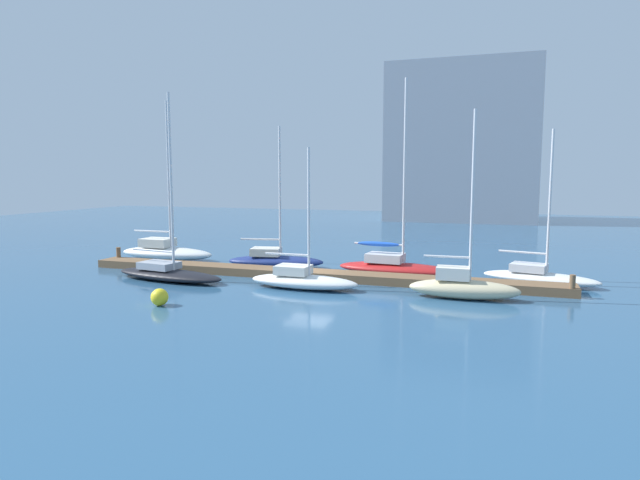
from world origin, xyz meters
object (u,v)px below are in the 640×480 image
object	(u,v)px
sailboat_6	(539,276)
mooring_buoy_yellow	(160,297)
sailboat_0	(166,251)
sailboat_2	(275,259)
sailboat_1	(168,272)
sailboat_5	(463,286)
sailboat_4	(395,266)
sailboat_3	(302,279)
harbor_building_distant	(462,144)

from	to	relation	value
sailboat_6	mooring_buoy_yellow	distance (m)	19.85
sailboat_0	sailboat_2	size ratio (longest dim) A/B	1.22
sailboat_1	sailboat_6	world-z (taller)	sailboat_1
sailboat_5	sailboat_6	xyz separation A→B (m)	(3.70, 4.95, -0.17)
sailboat_6	mooring_buoy_yellow	bearing A→B (deg)	-133.24
sailboat_1	sailboat_2	distance (m)	7.10
sailboat_6	sailboat_5	bearing A→B (deg)	-113.02
sailboat_4	sailboat_3	bearing A→B (deg)	-122.72
sailboat_1	sailboat_3	distance (m)	8.01
sailboat_0	mooring_buoy_yellow	distance (m)	14.01
sailboat_2	mooring_buoy_yellow	xyz separation A→B (m)	(-0.86, -11.15, -0.13)
sailboat_2	sailboat_0	bearing A→B (deg)	165.01
harbor_building_distant	sailboat_1	bearing A→B (deg)	-104.44
sailboat_6	harbor_building_distant	xyz separation A→B (m)	(-7.27, 43.23, 9.58)
sailboat_0	sailboat_2	world-z (taller)	sailboat_0
sailboat_0	sailboat_3	distance (m)	13.94
sailboat_0	sailboat_5	xyz separation A→B (m)	(20.66, -5.84, 0.02)
sailboat_5	sailboat_3	bearing A→B (deg)	-179.83
harbor_building_distant	mooring_buoy_yellow	bearing A→B (deg)	-99.85
mooring_buoy_yellow	harbor_building_distant	xyz separation A→B (m)	(9.38, 54.03, 9.64)
sailboat_2	sailboat_1	bearing A→B (deg)	-135.90
harbor_building_distant	sailboat_4	bearing A→B (deg)	-90.83
sailboat_2	mooring_buoy_yellow	bearing A→B (deg)	-105.76
sailboat_3	mooring_buoy_yellow	size ratio (longest dim) A/B	9.23
sailboat_5	harbor_building_distant	xyz separation A→B (m)	(-3.57, 48.18, 9.41)
sailboat_1	sailboat_6	bearing A→B (deg)	23.50
sailboat_1	mooring_buoy_yellow	distance (m)	6.18
sailboat_5	mooring_buoy_yellow	distance (m)	14.22
mooring_buoy_yellow	sailboat_6	bearing A→B (deg)	32.98
mooring_buoy_yellow	sailboat_5	bearing A→B (deg)	24.34
harbor_building_distant	sailboat_2	bearing A→B (deg)	-101.24
sailboat_6	harbor_building_distant	distance (m)	44.87
sailboat_2	harbor_building_distant	size ratio (longest dim) A/B	0.45
sailboat_3	sailboat_5	size ratio (longest dim) A/B	0.82
sailboat_0	sailboat_3	world-z (taller)	sailboat_0
sailboat_4	sailboat_2	bearing A→B (deg)	-178.24
mooring_buoy_yellow	sailboat_1	bearing A→B (deg)	120.83
sailboat_2	sailboat_5	world-z (taller)	sailboat_2
sailboat_4	mooring_buoy_yellow	bearing A→B (deg)	-124.65
sailboat_1	sailboat_4	distance (m)	13.12
sailboat_0	sailboat_6	world-z (taller)	sailboat_0
sailboat_2	mooring_buoy_yellow	distance (m)	11.19
sailboat_1	harbor_building_distant	size ratio (longest dim) A/B	0.52
sailboat_1	sailboat_0	bearing A→B (deg)	133.40
sailboat_3	mooring_buoy_yellow	xyz separation A→B (m)	(-4.84, -5.61, -0.09)
sailboat_3	harbor_building_distant	xyz separation A→B (m)	(4.54, 48.42, 9.55)
sailboat_5	mooring_buoy_yellow	size ratio (longest dim) A/B	11.29
sailboat_2	sailboat_4	distance (m)	7.90
sailboat_0	sailboat_1	world-z (taller)	sailboat_0
mooring_buoy_yellow	harbor_building_distant	bearing A→B (deg)	80.15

